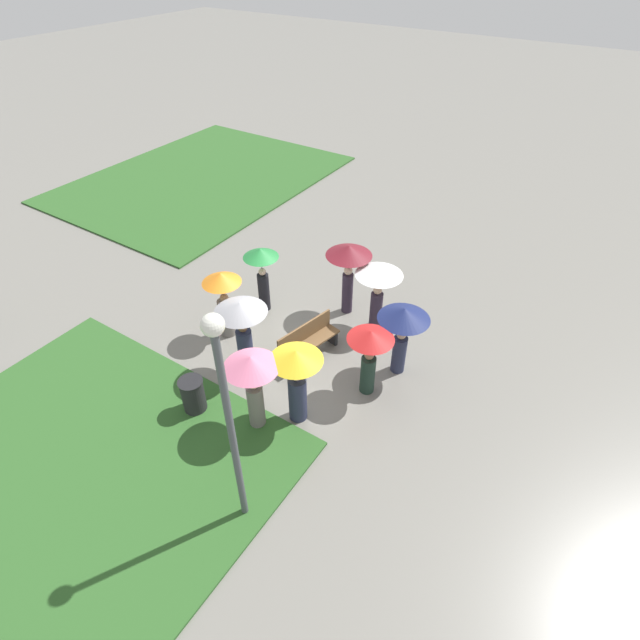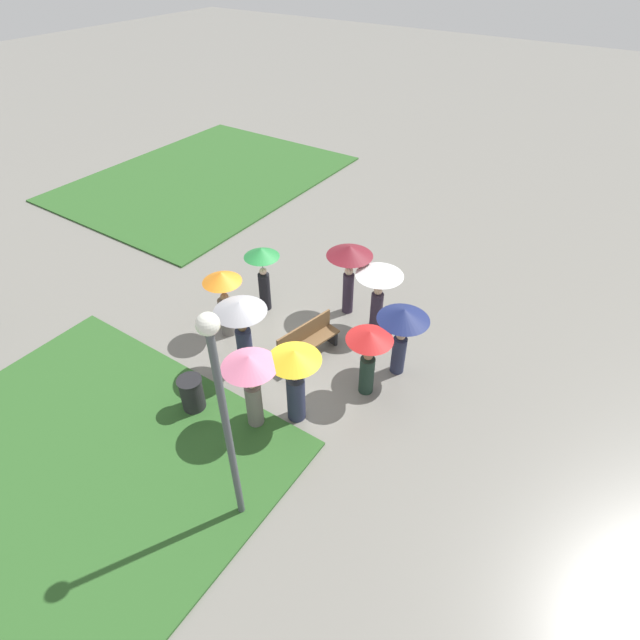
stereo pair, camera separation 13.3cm
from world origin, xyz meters
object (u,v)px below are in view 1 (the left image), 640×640
at_px(crowd_person_red, 370,349).
at_px(crowd_person_white, 378,281).
at_px(trash_bin, 193,396).
at_px(crowd_person_pink, 252,376).
at_px(crowd_person_grey, 242,321).
at_px(lamp_post, 227,404).
at_px(crowd_person_navy, 403,323).
at_px(park_bench, 308,341).
at_px(crowd_person_yellow, 297,372).
at_px(crowd_person_maroon, 349,260).
at_px(crowd_person_orange, 223,294).
at_px(crowd_person_green, 262,266).

bearing_deg(crowd_person_red, crowd_person_white, -34.09).
relative_size(trash_bin, crowd_person_white, 0.48).
bearing_deg(crowd_person_pink, crowd_person_grey, 122.07).
distance_m(trash_bin, crowd_person_red, 3.91).
relative_size(lamp_post, crowd_person_navy, 2.50).
bearing_deg(lamp_post, trash_bin, 62.21).
xyz_separation_m(park_bench, crowd_person_navy, (0.74, -2.07, 0.96)).
xyz_separation_m(crowd_person_yellow, crowd_person_maroon, (3.79, 1.03, 0.30)).
xyz_separation_m(crowd_person_pink, crowd_person_navy, (3.11, -1.75, -0.03)).
height_order(crowd_person_yellow, crowd_person_grey, crowd_person_grey).
xyz_separation_m(crowd_person_red, crowd_person_grey, (-0.94, 2.73, 0.19)).
bearing_deg(crowd_person_maroon, crowd_person_pink, 171.93).
distance_m(park_bench, trash_bin, 2.99).
bearing_deg(crowd_person_white, trash_bin, 53.82).
bearing_deg(crowd_person_navy, crowd_person_maroon, 88.91).
height_order(crowd_person_orange, crowd_person_maroon, crowd_person_maroon).
bearing_deg(trash_bin, crowd_person_yellow, -61.82).
distance_m(park_bench, lamp_post, 4.98).
xyz_separation_m(trash_bin, crowd_person_pink, (0.42, -1.39, 1.01)).
distance_m(trash_bin, crowd_person_yellow, 2.43).
relative_size(crowd_person_maroon, crowd_person_navy, 1.12).
height_order(crowd_person_yellow, crowd_person_pink, crowd_person_pink).
bearing_deg(crowd_person_white, crowd_person_pink, 69.00).
distance_m(lamp_post, crowd_person_maroon, 6.47).
bearing_deg(crowd_person_maroon, trash_bin, 155.17).
height_order(lamp_post, crowd_person_orange, lamp_post).
bearing_deg(crowd_person_red, trash_bin, 74.19).
distance_m(crowd_person_yellow, crowd_person_red, 1.72).
bearing_deg(park_bench, crowd_person_pink, -160.14).
xyz_separation_m(trash_bin, crowd_person_orange, (2.37, 1.12, 0.80)).
bearing_deg(crowd_person_navy, crowd_person_green, 117.51).
bearing_deg(crowd_person_white, crowd_person_navy, 122.19).
xyz_separation_m(crowd_person_yellow, crowd_person_navy, (2.47, -1.15, 0.10)).
bearing_deg(trash_bin, crowd_person_red, -48.12).
bearing_deg(trash_bin, lamp_post, -117.79).
height_order(crowd_person_orange, crowd_person_grey, crowd_person_grey).
relative_size(crowd_person_orange, crowd_person_maroon, 0.91).
bearing_deg(crowd_person_yellow, crowd_person_navy, -116.93).
height_order(crowd_person_orange, crowd_person_yellow, crowd_person_yellow).
bearing_deg(crowd_person_navy, crowd_person_pink, -179.29).
relative_size(crowd_person_pink, crowd_person_grey, 1.00).
height_order(crowd_person_white, crowd_person_pink, crowd_person_pink).
xyz_separation_m(crowd_person_orange, crowd_person_pink, (-1.94, -2.51, 0.21)).
xyz_separation_m(crowd_person_green, crowd_person_grey, (-2.10, -1.11, 0.07)).
xyz_separation_m(crowd_person_maroon, crowd_person_navy, (-1.32, -2.18, -0.20)).
bearing_deg(crowd_person_orange, crowd_person_grey, -113.80).
xyz_separation_m(crowd_person_orange, crowd_person_yellow, (-1.30, -3.11, 0.08)).
height_order(crowd_person_green, crowd_person_yellow, crowd_person_yellow).
relative_size(park_bench, crowd_person_pink, 0.90).
bearing_deg(crowd_person_orange, crowd_person_yellow, -105.33).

